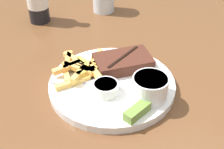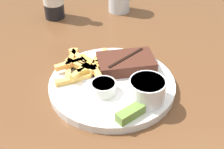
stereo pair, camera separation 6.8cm
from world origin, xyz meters
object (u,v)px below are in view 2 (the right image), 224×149
object	(u,v)px
dipping_sauce_cup	(104,87)
pickle_spear	(130,113)
fork_utensil	(79,79)
coleslaw_cup	(147,90)
dinner_plate	(112,85)
steak_portion	(126,63)

from	to	relation	value
dipping_sauce_cup	pickle_spear	xyz separation A→B (m)	(0.04, -0.08, -0.00)
pickle_spear	fork_utensil	world-z (taller)	pickle_spear
coleslaw_cup	fork_utensil	world-z (taller)	coleslaw_cup
coleslaw_cup	pickle_spear	distance (m)	0.06
coleslaw_cup	pickle_spear	bearing A→B (deg)	-132.27
dinner_plate	fork_utensil	distance (m)	0.07
steak_portion	dipping_sauce_cup	size ratio (longest dim) A/B	2.47
steak_portion	fork_utensil	world-z (taller)	steak_portion
dinner_plate	pickle_spear	xyz separation A→B (m)	(0.02, -0.11, 0.02)
dinner_plate	pickle_spear	bearing A→B (deg)	-78.76
dipping_sauce_cup	steak_portion	bearing A→B (deg)	53.88
dinner_plate	fork_utensil	bearing A→B (deg)	167.54
dipping_sauce_cup	fork_utensil	size ratio (longest dim) A/B	0.41
dinner_plate	steak_portion	xyz separation A→B (m)	(0.04, 0.05, 0.02)
dipping_sauce_cup	fork_utensil	bearing A→B (deg)	135.17
fork_utensil	pickle_spear	bearing A→B (deg)	-41.45
dinner_plate	steak_portion	distance (m)	0.07
dinner_plate	fork_utensil	xyz separation A→B (m)	(-0.07, 0.02, 0.01)
coleslaw_cup	fork_utensil	size ratio (longest dim) A/B	0.56
steak_portion	dipping_sauce_cup	bearing A→B (deg)	-126.12
dinner_plate	coleslaw_cup	bearing A→B (deg)	-47.25
coleslaw_cup	pickle_spear	xyz separation A→B (m)	(-0.04, -0.05, -0.02)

